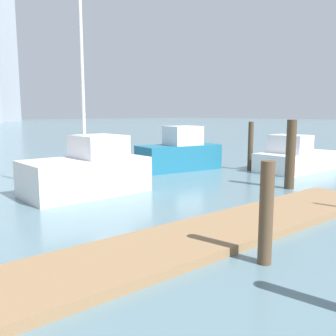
{
  "coord_description": "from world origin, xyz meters",
  "views": [
    {
      "loc": [
        -3.3,
        4.99,
        2.75
      ],
      "look_at": [
        1.99,
        11.44,
        1.5
      ],
      "focal_mm": 39.31,
      "sensor_mm": 36.0,
      "label": 1
    }
  ],
  "objects": [
    {
      "name": "moored_boat_1",
      "position": [
        2.46,
        16.37,
        0.8
      ],
      "size": [
        4.14,
        2.25,
        7.87
      ],
      "color": "white",
      "rests_on": "ground_plane"
    },
    {
      "name": "floating_dock",
      "position": [
        2.6,
        10.46,
        0.09
      ],
      "size": [
        12.2,
        2.0,
        0.18
      ],
      "primitive_type": "cube",
      "color": "#93704C",
      "rests_on": "ground_plane"
    },
    {
      "name": "dock_piling_0",
      "position": [
        10.97,
        16.11,
        1.17
      ],
      "size": [
        0.25,
        0.25,
        2.34
      ],
      "primitive_type": "cylinder",
      "color": "#473826",
      "rests_on": "ground_plane"
    },
    {
      "name": "moored_boat_2",
      "position": [
        12.55,
        14.68,
        0.61
      ],
      "size": [
        4.38,
        2.31,
        1.74
      ],
      "color": "white",
      "rests_on": "ground_plane"
    },
    {
      "name": "dock_piling_1",
      "position": [
        8.56,
        12.42,
        1.26
      ],
      "size": [
        0.35,
        0.35,
        2.52
      ],
      "primitive_type": "cylinder",
      "color": "#473826",
      "rests_on": "ground_plane"
    },
    {
      "name": "dock_piling_5",
      "position": [
        2.17,
        8.85,
        0.96
      ],
      "size": [
        0.25,
        0.25,
        1.91
      ],
      "primitive_type": "cylinder",
      "color": "brown",
      "rests_on": "ground_plane"
    },
    {
      "name": "moored_boat_3",
      "position": [
        8.47,
        18.45,
        0.81
      ],
      "size": [
        4.19,
        2.22,
        2.12
      ],
      "color": "#1E6B8C",
      "rests_on": "ground_plane"
    }
  ]
}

